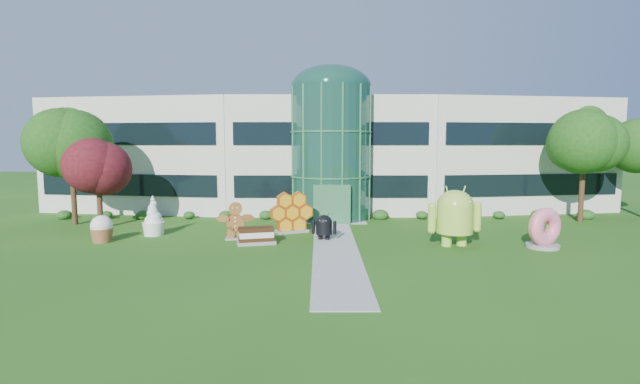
{
  "coord_description": "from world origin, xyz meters",
  "views": [
    {
      "loc": [
        -0.87,
        -23.05,
        5.65
      ],
      "look_at": [
        -0.83,
        6.0,
        2.6
      ],
      "focal_mm": 26.0,
      "sensor_mm": 36.0,
      "label": 1
    }
  ],
  "objects_px": {
    "android_green": "(455,213)",
    "gingerbread": "(236,220)",
    "android_black": "(324,225)",
    "donut": "(544,227)"
  },
  "relations": [
    {
      "from": "donut",
      "to": "gingerbread",
      "type": "xyz_separation_m",
      "value": [
        -17.12,
        2.34,
        -0.01
      ]
    },
    {
      "from": "donut",
      "to": "gingerbread",
      "type": "distance_m",
      "value": 17.28
    },
    {
      "from": "android_black",
      "to": "donut",
      "type": "relative_size",
      "value": 0.78
    },
    {
      "from": "android_green",
      "to": "gingerbread",
      "type": "relative_size",
      "value": 1.52
    },
    {
      "from": "android_green",
      "to": "gingerbread",
      "type": "height_order",
      "value": "android_green"
    },
    {
      "from": "donut",
      "to": "gingerbread",
      "type": "height_order",
      "value": "donut"
    },
    {
      "from": "android_green",
      "to": "donut",
      "type": "xyz_separation_m",
      "value": [
        4.68,
        -0.51,
        -0.71
      ]
    },
    {
      "from": "android_green",
      "to": "gingerbread",
      "type": "xyz_separation_m",
      "value": [
        -12.44,
        1.84,
        -0.72
      ]
    },
    {
      "from": "android_green",
      "to": "android_black",
      "type": "distance_m",
      "value": 7.43
    },
    {
      "from": "android_green",
      "to": "donut",
      "type": "height_order",
      "value": "android_green"
    }
  ]
}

